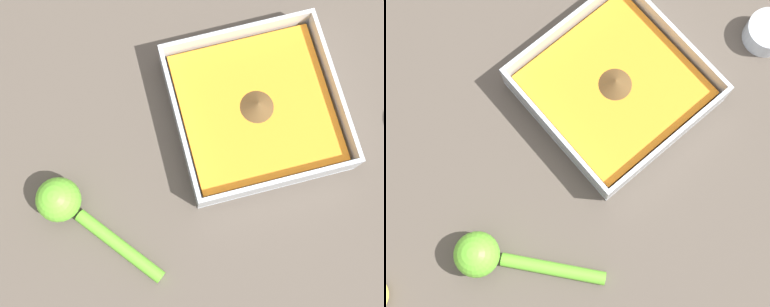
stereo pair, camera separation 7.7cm
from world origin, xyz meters
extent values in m
plane|color=brown|center=(0.00, 0.00, 0.00)|extent=(4.00, 4.00, 0.00)
cube|color=silver|center=(0.01, 0.05, 0.00)|extent=(0.24, 0.24, 0.01)
cube|color=silver|center=(0.01, 0.16, 0.03)|extent=(0.24, 0.01, 0.05)
cube|color=silver|center=(0.01, -0.07, 0.03)|extent=(0.24, 0.01, 0.05)
cube|color=silver|center=(0.13, 0.05, 0.03)|extent=(0.01, 0.23, 0.05)
cube|color=silver|center=(-0.10, 0.05, 0.03)|extent=(0.01, 0.23, 0.05)
cube|color=orange|center=(0.01, 0.05, 0.02)|extent=(0.22, 0.22, 0.03)
cone|color=brown|center=(0.01, 0.05, 0.04)|extent=(0.05, 0.05, 0.02)
cylinder|color=silver|center=(0.25, -0.04, 0.02)|extent=(0.07, 0.07, 0.03)
cylinder|color=brown|center=(0.25, -0.04, 0.01)|extent=(0.06, 0.06, 0.02)
sphere|color=#6BC633|center=(-0.30, -0.02, 0.03)|extent=(0.06, 0.06, 0.06)
cylinder|color=#6BC633|center=(-0.23, -0.10, 0.01)|extent=(0.11, 0.13, 0.02)
camera|label=1|loc=(-0.14, -0.16, 0.78)|focal=50.00mm
camera|label=2|loc=(-0.21, -0.13, 0.78)|focal=50.00mm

